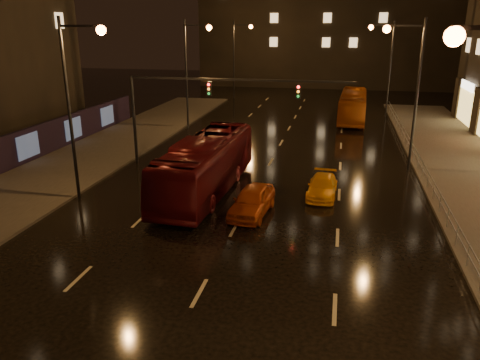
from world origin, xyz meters
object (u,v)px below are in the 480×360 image
object	(u,v)px
bus_curb	(353,106)
taxi_near	(252,201)
taxi_far	(322,187)
bus_red	(206,165)

from	to	relation	value
bus_curb	taxi_near	size ratio (longest dim) A/B	2.52
taxi_near	taxi_far	size ratio (longest dim) A/B	1.10
bus_red	bus_curb	distance (m)	25.90
bus_red	taxi_far	bearing A→B (deg)	7.86
bus_red	taxi_far	distance (m)	6.95
bus_red	taxi_far	xyz separation A→B (m)	(6.82, 0.70, -1.10)
bus_curb	taxi_far	bearing A→B (deg)	-92.47
bus_curb	bus_red	bearing A→B (deg)	-107.55
bus_red	taxi_near	bearing A→B (deg)	-38.91
bus_red	taxi_far	size ratio (longest dim) A/B	3.04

